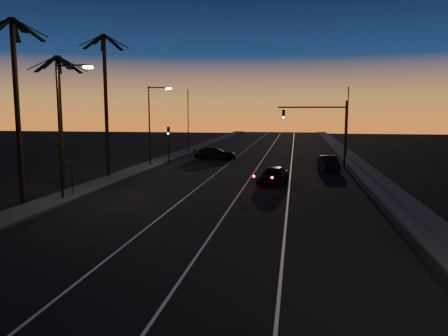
% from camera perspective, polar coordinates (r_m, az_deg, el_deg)
% --- Properties ---
extents(road, '(20.00, 170.00, 0.01)m').
position_cam_1_polar(road, '(37.47, 2.45, -1.63)').
color(road, black).
rests_on(road, ground).
extents(sidewalk_left, '(2.40, 170.00, 0.16)m').
position_cam_1_polar(sidewalk_left, '(40.35, -13.55, -1.07)').
color(sidewalk_left, '#32322F').
rests_on(sidewalk_left, ground).
extents(sidewalk_right, '(2.40, 170.00, 0.16)m').
position_cam_1_polar(sidewalk_right, '(37.81, 19.56, -1.87)').
color(sidewalk_right, '#32322F').
rests_on(sidewalk_right, ground).
extents(lane_stripe_left, '(0.12, 160.00, 0.01)m').
position_cam_1_polar(lane_stripe_left, '(37.94, -2.06, -1.50)').
color(lane_stripe_left, silver).
rests_on(lane_stripe_left, road).
extents(lane_stripe_mid, '(0.12, 160.00, 0.01)m').
position_cam_1_polar(lane_stripe_mid, '(37.42, 3.21, -1.63)').
color(lane_stripe_mid, silver).
rests_on(lane_stripe_mid, road).
extents(lane_stripe_right, '(0.12, 160.00, 0.01)m').
position_cam_1_polar(lane_stripe_right, '(37.21, 8.58, -1.76)').
color(lane_stripe_right, silver).
rests_on(lane_stripe_right, road).
extents(palm_near, '(4.25, 4.16, 11.53)m').
position_cam_1_polar(palm_near, '(30.04, -25.51, 8.91)').
color(palm_near, black).
rests_on(palm_near, ground).
extents(palm_mid, '(4.25, 4.16, 10.03)m').
position_cam_1_polar(palm_mid, '(35.43, -20.67, 7.51)').
color(palm_mid, black).
rests_on(palm_mid, ground).
extents(palm_far, '(4.25, 4.16, 12.53)m').
position_cam_1_polar(palm_far, '(40.35, -15.21, 9.60)').
color(palm_far, black).
rests_on(palm_far, ground).
extents(streetlight_left_near, '(2.55, 0.26, 9.00)m').
position_cam_1_polar(streetlight_left_near, '(30.72, -20.27, 5.86)').
color(streetlight_left_near, black).
rests_on(streetlight_left_near, ground).
extents(streetlight_left_far, '(2.55, 0.26, 8.50)m').
position_cam_1_polar(streetlight_left_far, '(47.22, -9.38, 6.33)').
color(streetlight_left_far, black).
rests_on(streetlight_left_far, ground).
extents(street_sign, '(0.70, 0.06, 2.60)m').
position_cam_1_polar(street_sign, '(31.93, -19.24, -0.66)').
color(street_sign, black).
rests_on(street_sign, ground).
extents(signal_mast, '(7.10, 0.41, 7.00)m').
position_cam_1_polar(signal_mast, '(46.81, 12.73, 5.90)').
color(signal_mast, black).
rests_on(signal_mast, ground).
extents(signal_post, '(0.28, 0.37, 4.20)m').
position_cam_1_polar(signal_post, '(48.84, -7.25, 3.86)').
color(signal_post, black).
rests_on(signal_post, ground).
extents(far_pole_left, '(0.14, 0.14, 9.00)m').
position_cam_1_polar(far_pole_left, '(63.64, -4.71, 6.19)').
color(far_pole_left, black).
rests_on(far_pole_left, ground).
extents(far_pole_right, '(0.14, 0.14, 9.00)m').
position_cam_1_polar(far_pole_right, '(59.11, 15.82, 5.83)').
color(far_pole_right, black).
rests_on(far_pole_right, ground).
extents(lead_car, '(2.83, 5.05, 1.46)m').
position_cam_1_polar(lead_car, '(35.62, 6.44, -0.96)').
color(lead_car, black).
rests_on(lead_car, road).
extents(right_car, '(2.15, 4.53, 1.43)m').
position_cam_1_polar(right_car, '(45.04, 13.45, 0.64)').
color(right_car, black).
rests_on(right_car, road).
extents(cross_car, '(5.59, 3.35, 1.52)m').
position_cam_1_polar(cross_car, '(53.33, -1.23, 1.94)').
color(cross_car, black).
rests_on(cross_car, road).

